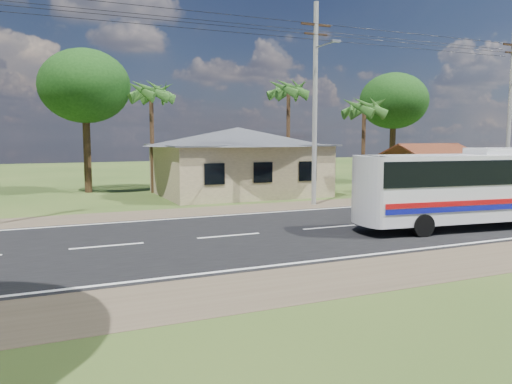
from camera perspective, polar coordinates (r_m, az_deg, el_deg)
ground at (r=21.12m, az=8.42°, el=-4.06°), size 120.00×120.00×0.00m
road at (r=21.12m, az=8.42°, el=-4.03°), size 120.00×16.00×0.03m
house at (r=32.90m, az=-2.09°, el=4.34°), size 12.40×10.00×5.00m
waiting_shed at (r=35.50m, az=19.13°, el=4.28°), size 5.20×4.48×3.35m
concrete_barrier at (r=32.87m, az=21.12°, el=0.08°), size 7.00×0.30×0.90m
utility_poles at (r=27.79m, az=6.17°, el=10.39°), size 32.80×2.22×11.00m
palm_near at (r=35.27m, az=12.27°, el=9.32°), size 2.80×2.80×6.70m
palm_mid at (r=37.38m, az=3.74°, el=11.50°), size 2.80×2.80×8.20m
palm_far at (r=34.45m, az=-11.91°, el=11.02°), size 2.80×2.80×7.70m
tree_behind_house at (r=35.88m, az=-18.98°, el=11.32°), size 6.00×6.00×9.61m
tree_behind_shed at (r=43.23m, az=15.46°, el=9.95°), size 5.60×5.60×9.02m
coach_bus at (r=22.76m, az=24.41°, el=1.01°), size 10.88×3.44×3.32m
motorcycle at (r=29.79m, az=14.12°, el=-0.38°), size 1.53×0.55×0.80m
person at (r=32.08m, az=21.06°, el=0.55°), size 0.65×0.51×1.58m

